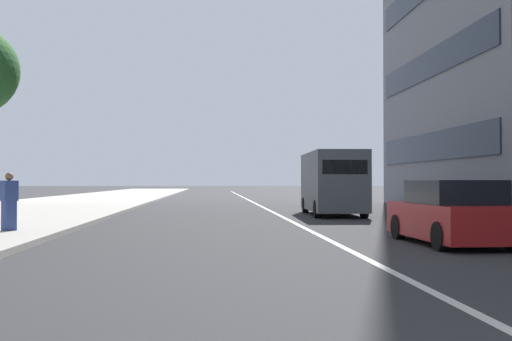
% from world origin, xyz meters
% --- Properties ---
extents(sidewalk_right_plaza, '(160.00, 10.05, 0.15)m').
position_xyz_m(sidewalk_right_plaza, '(30.00, 11.90, 0.07)').
color(sidewalk_right_plaza, '#B2ADA3').
rests_on(sidewalk_right_plaza, ground).
extents(lane_centre_stripe, '(110.00, 0.16, 0.01)m').
position_xyz_m(lane_centre_stripe, '(35.00, 0.00, 0.00)').
color(lane_centre_stripe, silver).
rests_on(lane_centre_stripe, ground).
extents(car_approaching_light, '(4.17, 1.89, 1.49)m').
position_xyz_m(car_approaching_light, '(12.44, -2.64, 0.70)').
color(car_approaching_light, maroon).
rests_on(car_approaching_light, ground).
extents(delivery_van_ahead, '(6.12, 2.31, 2.71)m').
position_xyz_m(delivery_van_ahead, '(24.92, -2.31, 1.45)').
color(delivery_van_ahead, '#4C5156').
rests_on(delivery_van_ahead, ground).
extents(pedestrian_on_plaza, '(0.47, 0.45, 1.55)m').
position_xyz_m(pedestrian_on_plaza, '(15.39, 8.31, 0.92)').
color(pedestrian_on_plaza, '#33478C').
rests_on(pedestrian_on_plaza, sidewalk_right_plaza).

